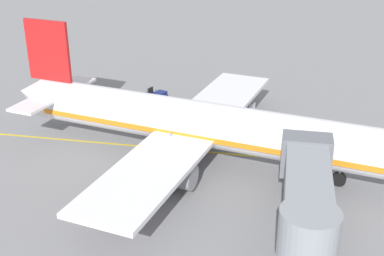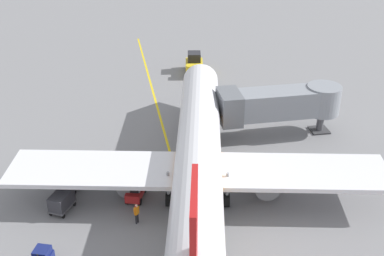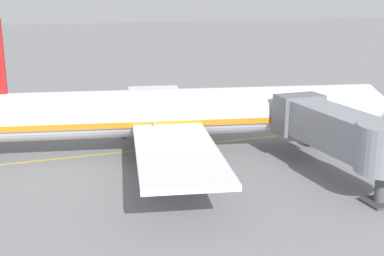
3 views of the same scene
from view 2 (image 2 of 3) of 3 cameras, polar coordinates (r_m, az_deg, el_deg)
name	(u,v)px [view 2 (image 2 of 3)]	position (r m, az deg, el deg)	size (l,w,h in m)	color
ground_plane	(178,183)	(43.36, -1.53, -6.19)	(400.00, 400.00, 0.00)	slate
gate_lead_in_line	(178,183)	(43.36, -1.53, -6.18)	(0.24, 80.00, 0.01)	gold
parked_airliner	(198,160)	(40.39, 0.69, -3.60)	(30.43, 37.10, 10.63)	silver
jet_bridge	(279,103)	(49.85, 9.79, 2.76)	(12.16, 3.50, 4.98)	gray
pushback_tractor	(194,64)	(65.47, 0.25, 7.15)	(2.90, 4.71, 2.40)	gold
baggage_tug_trailing	(136,190)	(41.52, -6.32, -6.91)	(1.94, 2.75, 1.62)	#B21E1E
baggage_cart_front	(73,178)	(43.41, -13.25, -5.48)	(2.20, 2.87, 1.58)	#4C4C51
baggage_cart_second_in_train	(62,200)	(40.94, -14.44, -7.89)	(2.20, 2.87, 1.58)	#4C4C51
ground_crew_wing_walker	(137,213)	(38.66, -6.24, -9.44)	(0.55, 0.60, 1.69)	#232328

